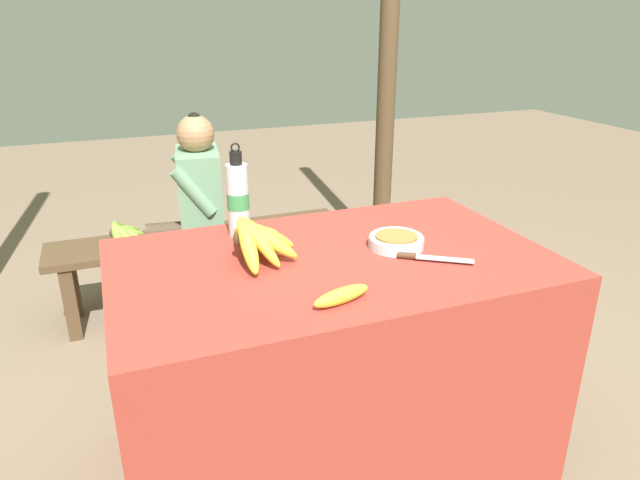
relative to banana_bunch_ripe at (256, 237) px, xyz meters
name	(u,v)px	position (x,y,z in m)	size (l,w,h in m)	color
ground_plane	(330,453)	(0.22, -0.07, -0.83)	(12.00, 12.00, 0.00)	#75604C
market_counter	(331,362)	(0.22, -0.07, -0.45)	(1.33, 0.81, 0.76)	maroon
banana_bunch_ripe	(256,237)	(0.00, 0.00, 0.00)	(0.20, 0.32, 0.16)	#4C381E
serving_bowl	(396,240)	(0.44, -0.07, -0.05)	(0.18, 0.18, 0.04)	silver
water_bottle	(238,199)	(0.00, 0.21, 0.06)	(0.07, 0.07, 0.31)	silver
loose_banana_front	(342,296)	(0.13, -0.35, -0.05)	(0.18, 0.09, 0.04)	gold
knife	(424,257)	(0.47, -0.19, -0.06)	(0.20, 0.15, 0.02)	#BCBCC1
wooden_bench	(202,246)	(0.02, 1.20, -0.50)	(1.50, 0.32, 0.40)	#4C3823
seated_vendor	(191,202)	(-0.02, 1.18, -0.25)	(0.43, 0.41, 1.02)	#473828
banana_bunch_green	(122,232)	(-0.36, 1.20, -0.37)	(0.17, 0.28, 0.13)	#4C381E
support_post_far	(389,34)	(1.22, 1.53, 0.51)	(0.11, 0.11, 2.68)	#4C3823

